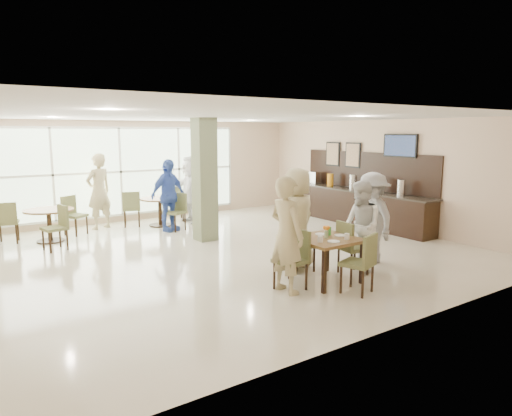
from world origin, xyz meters
TOP-DOWN VIEW (x-y plane):
  - ground at (0.00, 0.00)m, footprint 10.00×10.00m
  - room_shell at (0.00, 0.00)m, footprint 10.00×10.00m
  - window_bank at (-0.50, 4.46)m, footprint 7.00×0.04m
  - column at (0.40, 1.20)m, footprint 0.45×0.45m
  - main_table at (0.66, -2.61)m, footprint 1.00×1.00m
  - round_table_left at (-2.64, 3.04)m, footprint 1.08×1.08m
  - round_table_right at (0.16, 3.33)m, footprint 1.03×1.03m
  - chairs_main_table at (0.66, -2.59)m, footprint 1.93×1.95m
  - chairs_table_left at (-2.71, 3.00)m, footprint 2.04×1.89m
  - chairs_table_right at (0.24, 3.32)m, footprint 2.08×1.80m
  - tabletop_clutter at (0.68, -2.62)m, footprint 0.73×0.71m
  - buffet_counter at (4.70, 0.51)m, footprint 0.64×4.70m
  - wall_tv at (4.94, -0.60)m, footprint 0.06×1.00m
  - framed_art_a at (4.95, 1.00)m, footprint 0.05×0.55m
  - framed_art_b at (4.95, 1.80)m, footprint 0.05×0.55m
  - teen_left at (-0.20, -2.64)m, footprint 0.49×0.70m
  - teen_far at (0.73, -1.75)m, footprint 1.01×0.72m
  - teen_right at (1.54, -2.55)m, footprint 0.89×0.98m
  - teen_standing at (2.17, -2.24)m, footprint 0.92×1.25m
  - adult_a at (0.08, 2.57)m, footprint 1.21×0.93m
  - adult_b at (1.06, 3.29)m, footprint 0.85×1.77m
  - adult_standing at (-1.29, 3.83)m, footprint 0.83×0.70m

SIDE VIEW (x-z plane):
  - ground at x=0.00m, z-range 0.00..0.00m
  - chairs_main_table at x=0.66m, z-range 0.00..0.95m
  - chairs_table_left at x=-2.71m, z-range 0.00..0.95m
  - chairs_table_right at x=0.24m, z-range 0.00..0.95m
  - buffet_counter at x=4.70m, z-range -0.42..1.53m
  - round_table_right at x=0.16m, z-range 0.18..0.93m
  - round_table_left at x=-2.64m, z-range 0.19..0.94m
  - main_table at x=0.66m, z-range 0.29..1.04m
  - tabletop_clutter at x=0.68m, z-range 0.71..0.91m
  - teen_right at x=1.54m, z-range 0.00..1.65m
  - teen_standing at x=2.17m, z-range 0.00..1.74m
  - adult_a at x=0.08m, z-range 0.00..1.82m
  - teen_left at x=-0.20m, z-range 0.00..1.83m
  - teen_far at x=0.73m, z-range 0.00..1.85m
  - adult_b at x=1.06m, z-range 0.00..1.86m
  - adult_standing at x=-1.29m, z-range 0.00..1.95m
  - window_bank at x=-0.50m, z-range -2.10..4.90m
  - column at x=0.40m, z-range 0.00..2.80m
  - room_shell at x=0.00m, z-range -3.30..6.70m
  - framed_art_a at x=4.95m, z-range 1.50..2.20m
  - framed_art_b at x=4.95m, z-range 1.50..2.20m
  - wall_tv at x=4.94m, z-range 1.86..2.44m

